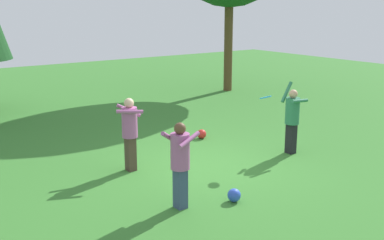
% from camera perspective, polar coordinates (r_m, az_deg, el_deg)
% --- Properties ---
extents(ground_plane, '(40.00, 40.00, 0.00)m').
position_cam_1_polar(ground_plane, '(10.79, 1.57, -5.55)').
color(ground_plane, '#387A2D').
extents(person_thrower, '(0.55, 0.51, 1.74)m').
position_cam_1_polar(person_thrower, '(11.72, 11.92, 0.49)').
color(person_thrower, black).
rests_on(person_thrower, ground_plane).
extents(person_catcher, '(0.65, 0.62, 1.58)m').
position_cam_1_polar(person_catcher, '(8.38, -1.43, -4.63)').
color(person_catcher, '#38476B').
rests_on(person_catcher, ground_plane).
extents(person_bystander, '(0.70, 0.66, 1.62)m').
position_cam_1_polar(person_bystander, '(10.35, -7.48, -0.98)').
color(person_bystander, '#4C382D').
rests_on(person_bystander, ground_plane).
extents(frisbee, '(0.32, 0.31, 0.10)m').
position_cam_1_polar(frisbee, '(10.85, 8.82, 2.71)').
color(frisbee, '#2393D1').
extents(ball_blue, '(0.25, 0.25, 0.25)m').
position_cam_1_polar(ball_blue, '(8.94, 5.07, -8.97)').
color(ball_blue, blue).
rests_on(ball_blue, ground_plane).
extents(ball_red, '(0.25, 0.25, 0.25)m').
position_cam_1_polar(ball_red, '(12.91, 1.16, -1.69)').
color(ball_red, red).
rests_on(ball_red, ground_plane).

